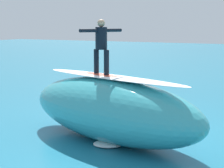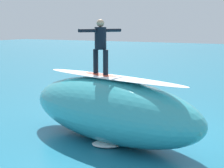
{
  "view_description": "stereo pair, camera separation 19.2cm",
  "coord_description": "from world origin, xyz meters",
  "px_view_note": "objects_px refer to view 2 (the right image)",
  "views": [
    {
      "loc": [
        -5.88,
        11.86,
        3.6
      ],
      "look_at": [
        0.75,
        0.02,
        1.48
      ],
      "focal_mm": 61.55,
      "sensor_mm": 36.0,
      "label": 1
    },
    {
      "loc": [
        -6.05,
        11.77,
        3.6
      ],
      "look_at": [
        0.75,
        0.02,
        1.48
      ],
      "focal_mm": 61.55,
      "sensor_mm": 36.0,
      "label": 2
    }
  ],
  "objects_px": {
    "surfboard_paddling": "(121,113)",
    "surfer_paddling": "(121,109)",
    "surfer_riding": "(100,42)",
    "surfboard_riding": "(101,75)"
  },
  "relations": [
    {
      "from": "surfboard_paddling",
      "to": "surfer_paddling",
      "type": "relative_size",
      "value": 1.54
    },
    {
      "from": "surfboard_riding",
      "to": "surfer_riding",
      "type": "xyz_separation_m",
      "value": [
        0.0,
        0.0,
        1.03
      ]
    },
    {
      "from": "surfer_riding",
      "to": "surfer_paddling",
      "type": "height_order",
      "value": "surfer_riding"
    },
    {
      "from": "surfboard_riding",
      "to": "surfer_paddling",
      "type": "distance_m",
      "value": 3.71
    },
    {
      "from": "surfer_riding",
      "to": "surfboard_paddling",
      "type": "xyz_separation_m",
      "value": [
        1.04,
        -3.22,
        -3.0
      ]
    },
    {
      "from": "surfer_paddling",
      "to": "surfer_riding",
      "type": "bearing_deg",
      "value": 164.55
    },
    {
      "from": "surfboard_riding",
      "to": "surfer_riding",
      "type": "height_order",
      "value": "surfer_riding"
    },
    {
      "from": "surfer_riding",
      "to": "surfer_paddling",
      "type": "relative_size",
      "value": 1.08
    },
    {
      "from": "surfer_riding",
      "to": "surfer_paddling",
      "type": "distance_m",
      "value": 4.3
    },
    {
      "from": "surfboard_riding",
      "to": "surfboard_paddling",
      "type": "height_order",
      "value": "surfboard_riding"
    }
  ]
}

